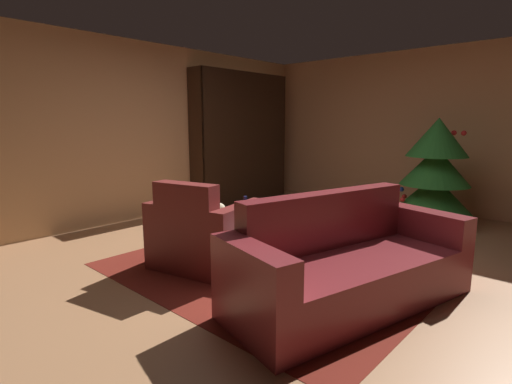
{
  "coord_description": "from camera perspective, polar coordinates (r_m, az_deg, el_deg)",
  "views": [
    {
      "loc": [
        2.46,
        -3.12,
        1.43
      ],
      "look_at": [
        -0.21,
        -0.19,
        0.72
      ],
      "focal_mm": 27.58,
      "sensor_mm": 36.0,
      "label": 1
    }
  ],
  "objects": [
    {
      "name": "area_rug",
      "position": [
        3.82,
        0.29,
        -11.77
      ],
      "size": [
        2.96,
        2.01,
        0.01
      ],
      "primitive_type": "cube",
      "color": "maroon",
      "rests_on": "ground"
    },
    {
      "name": "decorated_tree",
      "position": [
        5.94,
        24.54,
        2.85
      ],
      "size": [
        1.03,
        1.03,
        1.49
      ],
      "color": "brown",
      "rests_on": "ground"
    },
    {
      "name": "ground_plane",
      "position": [
        4.22,
        3.9,
        -9.66
      ],
      "size": [
        8.15,
        8.15,
        0.0
      ],
      "primitive_type": "plane",
      "color": "#AC7750"
    },
    {
      "name": "book_stack_on_table",
      "position": [
        3.82,
        -0.25,
        -4.15
      ],
      "size": [
        0.22,
        0.19,
        0.06
      ],
      "color": "#49834C",
      "rests_on": "coffee_table"
    },
    {
      "name": "bottle_on_table",
      "position": [
        3.65,
        -1.53,
        -3.46
      ],
      "size": [
        0.08,
        0.08,
        0.3
      ],
      "color": "navy",
      "rests_on": "coffee_table"
    },
    {
      "name": "wall_back",
      "position": [
        6.99,
        22.01,
        8.25
      ],
      "size": [
        5.53,
        0.06,
        2.57
      ],
      "primitive_type": "cube",
      "color": "tan",
      "rests_on": "ground"
    },
    {
      "name": "couch_red",
      "position": [
        3.26,
        13.13,
        -10.54
      ],
      "size": [
        1.28,
        2.19,
        0.86
      ],
      "color": "maroon",
      "rests_on": "ground"
    },
    {
      "name": "coffee_table",
      "position": [
        3.85,
        0.63,
        -5.19
      ],
      "size": [
        0.78,
        0.78,
        0.45
      ],
      "color": "black",
      "rests_on": "ground"
    },
    {
      "name": "bookshelf_unit",
      "position": [
        7.16,
        -1.39,
        7.43
      ],
      "size": [
        0.35,
        2.06,
        2.27
      ],
      "color": "black",
      "rests_on": "ground"
    },
    {
      "name": "armchair_red",
      "position": [
        3.95,
        -7.52,
        -6.37
      ],
      "size": [
        1.09,
        0.96,
        0.88
      ],
      "color": "maroon",
      "rests_on": "ground"
    },
    {
      "name": "wall_left",
      "position": [
        6.06,
        -16.83,
        8.37
      ],
      "size": [
        0.06,
        6.92,
        2.57
      ],
      "primitive_type": "cube",
      "color": "tan",
      "rests_on": "ground"
    }
  ]
}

